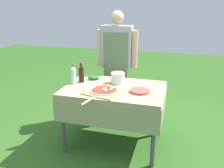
% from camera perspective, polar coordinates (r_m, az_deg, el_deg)
% --- Properties ---
extents(ground_plane, '(12.00, 12.00, 0.00)m').
position_cam_1_polar(ground_plane, '(3.11, 0.49, -13.81)').
color(ground_plane, '#2D5B1E').
extents(prep_table, '(1.17, 0.83, 0.74)m').
position_cam_1_polar(prep_table, '(2.81, 0.53, -2.72)').
color(prep_table, gray).
rests_on(prep_table, ground).
extents(person_cook, '(0.60, 0.20, 1.58)m').
position_cam_1_polar(person_cook, '(3.44, 1.20, 6.41)').
color(person_cook, '#333D56').
rests_on(person_cook, ground).
extents(pizza_on_peel, '(0.46, 0.65, 0.05)m').
position_cam_1_polar(pizza_on_peel, '(2.63, -1.97, -1.71)').
color(pizza_on_peel, tan).
rests_on(pizza_on_peel, prep_table).
extents(oil_bottle, '(0.07, 0.07, 0.25)m').
position_cam_1_polar(oil_bottle, '(2.96, -7.39, 2.32)').
color(oil_bottle, black).
rests_on(oil_bottle, prep_table).
extents(water_bottle, '(0.07, 0.07, 0.24)m').
position_cam_1_polar(water_bottle, '(2.91, -9.29, 2.23)').
color(water_bottle, silver).
rests_on(water_bottle, prep_table).
extents(herb_container, '(0.20, 0.14, 0.05)m').
position_cam_1_polar(herb_container, '(3.05, -4.38, 1.45)').
color(herb_container, silver).
rests_on(herb_container, prep_table).
extents(mixing_tub, '(0.17, 0.17, 0.13)m').
position_cam_1_polar(mixing_tub, '(2.91, 1.40, 1.46)').
color(mixing_tub, silver).
rests_on(mixing_tub, prep_table).
extents(plate_stack, '(0.22, 0.22, 0.02)m').
position_cam_1_polar(plate_stack, '(2.65, 6.69, -1.65)').
color(plate_stack, '#DB4C42').
rests_on(plate_stack, prep_table).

